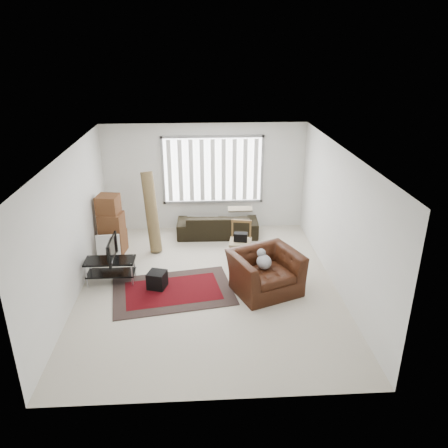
# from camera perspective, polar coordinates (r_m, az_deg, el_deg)

# --- Properties ---
(room) EXTENTS (6.00, 6.02, 2.71)m
(room) POSITION_cam_1_polar(r_m,az_deg,el_deg) (8.49, -2.02, 3.97)
(room) COLOR beige
(room) RESTS_ON ground
(persian_rug) EXTENTS (2.51, 1.88, 0.02)m
(persian_rug) POSITION_cam_1_polar(r_m,az_deg,el_deg) (8.63, -6.68, -8.67)
(persian_rug) COLOR black
(persian_rug) RESTS_ON ground
(tv_stand) EXTENTS (0.99, 0.44, 0.49)m
(tv_stand) POSITION_cam_1_polar(r_m,az_deg,el_deg) (9.02, -14.61, -5.32)
(tv_stand) COLOR black
(tv_stand) RESTS_ON ground
(tv) EXTENTS (0.10, 0.80, 0.46)m
(tv) POSITION_cam_1_polar(r_m,az_deg,el_deg) (8.86, -14.84, -3.23)
(tv) COLOR black
(tv) RESTS_ON tv_stand
(subwoofer) EXTENTS (0.41, 0.41, 0.33)m
(subwoofer) POSITION_cam_1_polar(r_m,az_deg,el_deg) (8.70, -8.72, -7.21)
(subwoofer) COLOR black
(subwoofer) RESTS_ON persian_rug
(moving_boxes) EXTENTS (0.63, 0.59, 1.37)m
(moving_boxes) POSITION_cam_1_polar(r_m,az_deg,el_deg) (10.16, -14.52, -0.33)
(moving_boxes) COLOR brown
(moving_boxes) RESTS_ON ground
(white_flatpack) EXTENTS (0.51, 0.18, 0.64)m
(white_flatpack) POSITION_cam_1_polar(r_m,az_deg,el_deg) (9.83, -14.86, -3.17)
(white_flatpack) COLOR silver
(white_flatpack) RESTS_ON ground
(rolled_rug) EXTENTS (0.50, 0.71, 1.84)m
(rolled_rug) POSITION_cam_1_polar(r_m,az_deg,el_deg) (10.02, -9.45, 1.55)
(rolled_rug) COLOR brown
(rolled_rug) RESTS_ON ground
(sofa) EXTENTS (2.01, 0.91, 0.76)m
(sofa) POSITION_cam_1_polar(r_m,az_deg,el_deg) (10.80, -0.85, 0.36)
(sofa) COLOR black
(sofa) RESTS_ON ground
(side_chair) EXTENTS (0.54, 0.54, 0.88)m
(side_chair) POSITION_cam_1_polar(r_m,az_deg,el_deg) (9.54, 2.18, -2.08)
(side_chair) COLOR #9A8865
(side_chair) RESTS_ON ground
(armchair) EXTENTS (1.55, 1.46, 0.92)m
(armchair) POSITION_cam_1_polar(r_m,az_deg,el_deg) (8.42, 5.41, -5.92)
(armchair) COLOR #33160A
(armchair) RESTS_ON ground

